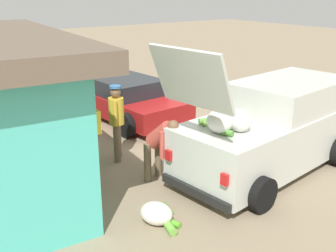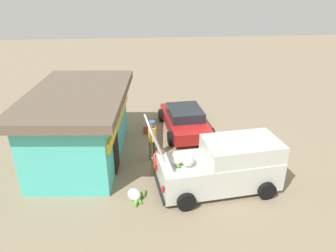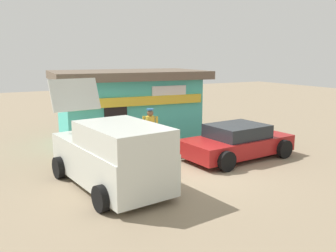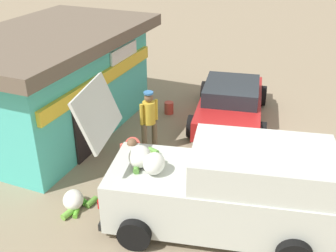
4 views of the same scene
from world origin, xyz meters
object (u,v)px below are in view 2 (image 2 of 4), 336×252
Objects in this scene: unloaded_banana_pile at (135,195)px; delivery_van at (223,166)px; vendor_standing at (152,137)px; parked_sedan at (185,120)px; storefront_bar at (81,124)px; customer_bending at (159,158)px; paint_bucket at (146,130)px.

delivery_van is at bearing -83.06° from unloaded_banana_pile.
parked_sedan is at bearing -34.08° from vendor_standing.
customer_bending is (-1.88, -3.15, -0.71)m from storefront_bar.
paint_bucket is at bearing 4.88° from vendor_standing.
paint_bucket is at bearing -6.09° from unloaded_banana_pile.
delivery_van is 2.46m from customer_bending.
storefront_bar is at bearing 82.52° from vendor_standing.
customer_bending reaches higher than parked_sedan.
customer_bending is at bearing -36.09° from unloaded_banana_pile.
unloaded_banana_pile is (-1.28, 0.93, -0.68)m from customer_bending.
delivery_van is at bearing -151.05° from paint_bucket.
vendor_standing is at bearing -97.48° from storefront_bar.
unloaded_banana_pile is at bearing 164.58° from vendor_standing.
vendor_standing is 1.51m from customer_bending.
storefront_bar is 7.87× the size of unloaded_banana_pile.
storefront_bar is 3.70m from paint_bucket.
storefront_bar is at bearing 59.09° from customer_bending.
delivery_van reaches higher than customer_bending.
parked_sedan is 10.76× the size of paint_bucket.
storefront_bar is 3.86× the size of vendor_standing.
parked_sedan is 5.94m from unloaded_banana_pile.
unloaded_banana_pile is at bearing -144.96° from storefront_bar.
delivery_van is at bearing -116.99° from storefront_bar.
storefront_bar is at bearing 63.01° from delivery_van.
parked_sedan is at bearing -25.16° from unloaded_banana_pile.
vendor_standing reaches higher than paint_bucket.
parked_sedan is (4.97, 0.70, -0.36)m from delivery_van.
vendor_standing is at bearing 145.92° from parked_sedan.
delivery_van reaches higher than paint_bucket.
customer_bending is 1.61× the size of unloaded_banana_pile.
paint_bucket is (-0.16, 1.96, -0.39)m from parked_sedan.
storefront_bar is at bearing 126.45° from paint_bucket.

